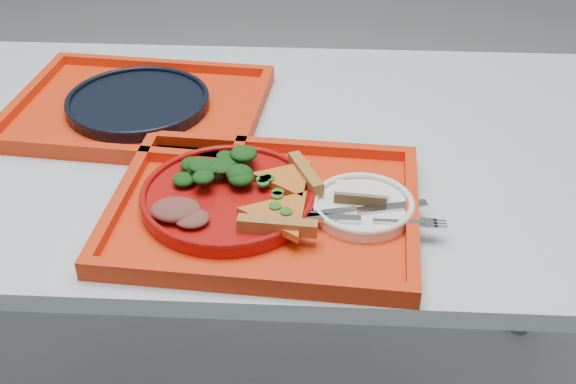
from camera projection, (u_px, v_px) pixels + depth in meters
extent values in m
cube|color=#ACB6C1|center=(217.00, 148.00, 1.26)|extent=(1.60, 0.80, 0.03)
cylinder|color=gray|center=(546.00, 221.00, 1.71)|extent=(0.05, 0.05, 0.72)
cube|color=red|center=(265.00, 212.00, 1.07)|extent=(0.47, 0.38, 0.01)
cube|color=red|center=(139.00, 110.00, 1.33)|extent=(0.48, 0.39, 0.01)
cylinder|color=#9D0D0A|center=(228.00, 199.00, 1.08)|extent=(0.26, 0.26, 0.02)
cylinder|color=white|center=(363.00, 208.00, 1.06)|extent=(0.15, 0.15, 0.01)
cylinder|color=black|center=(138.00, 104.00, 1.32)|extent=(0.26, 0.26, 0.02)
ellipsoid|color=black|center=(214.00, 163.00, 1.10)|extent=(0.10, 0.09, 0.05)
ellipsoid|color=brown|center=(176.00, 210.00, 1.02)|extent=(0.07, 0.06, 0.02)
cube|color=#482D18|center=(361.00, 195.00, 1.06)|extent=(0.08, 0.04, 0.02)
cube|color=beige|center=(361.00, 189.00, 1.06)|extent=(0.08, 0.04, 0.01)
cube|color=silver|center=(366.00, 209.00, 1.04)|extent=(0.18, 0.06, 0.01)
cube|color=silver|center=(372.00, 220.00, 1.02)|extent=(0.19, 0.03, 0.01)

